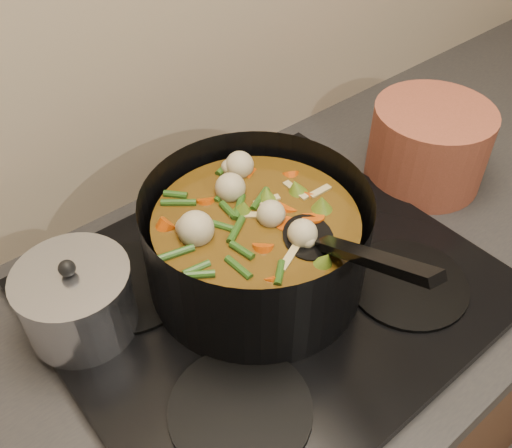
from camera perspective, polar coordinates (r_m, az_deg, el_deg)
counter at (r=1.25m, az=1.00°, el=-20.43°), size 2.64×0.64×0.91m
stovetop at (r=0.86m, az=1.37°, el=-6.55°), size 0.62×0.54×0.03m
stockpot at (r=0.81m, az=0.04°, el=-1.94°), size 0.41×0.48×0.23m
saucepan at (r=0.81m, az=-17.42°, el=-7.26°), size 0.16×0.16×0.13m
terracotta_crock at (r=1.08m, az=16.83°, el=7.53°), size 0.24×0.24×0.15m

